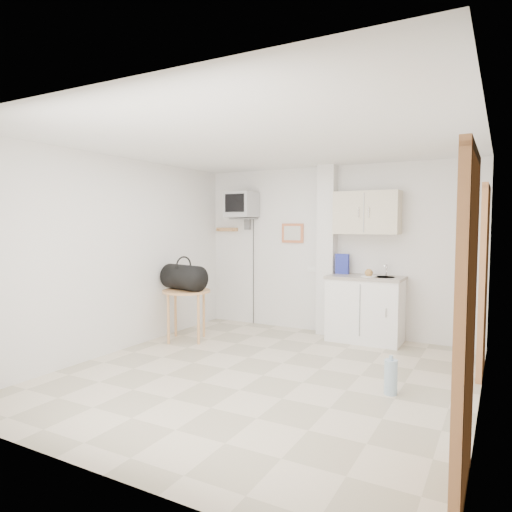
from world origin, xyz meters
The scene contains 7 objects.
ground centered at (0.00, 0.00, 0.00)m, with size 4.50×4.50×0.00m, color beige.
room_envelope centered at (0.24, 0.09, 1.54)m, with size 4.24×4.54×2.55m.
kitchenette centered at (0.57, 2.00, 0.80)m, with size 1.03×0.58×2.10m.
crt_television centered at (-1.45, 2.02, 1.94)m, with size 0.44×0.45×2.15m.
round_table centered at (-1.65, 0.82, 0.63)m, with size 0.67×0.67×0.71m.
duffel_bag centered at (-1.70, 0.83, 0.89)m, with size 0.71×0.49×0.48m.
water_bottle centered at (1.34, 0.10, 0.17)m, with size 0.13×0.13×0.38m.
Camera 1 is at (2.25, -4.29, 1.64)m, focal length 32.00 mm.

